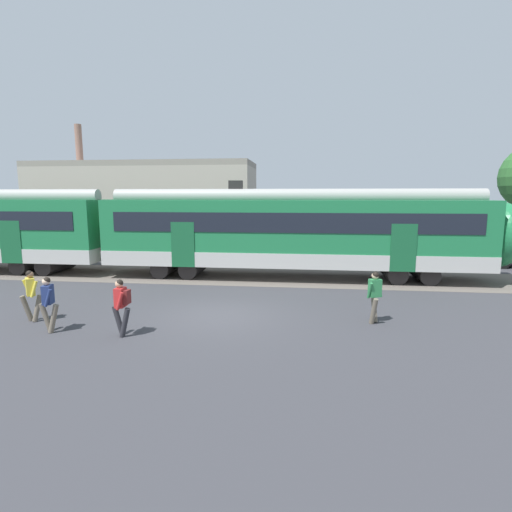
# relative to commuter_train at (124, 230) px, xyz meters

# --- Properties ---
(ground_plane) EXTENTS (160.00, 160.00, 0.00)m
(ground_plane) POSITION_rel_commuter_train_xyz_m (6.35, -6.57, -2.25)
(ground_plane) COLOR #38383D
(track_bed) EXTENTS (80.00, 4.40, 0.01)m
(track_bed) POSITION_rel_commuter_train_xyz_m (-2.48, 0.00, -2.25)
(track_bed) COLOR #605951
(track_bed) RESTS_ON ground
(commuter_train) EXTENTS (38.05, 3.07, 4.73)m
(commuter_train) POSITION_rel_commuter_train_xyz_m (0.00, 0.00, 0.00)
(commuter_train) COLOR #B7B7B2
(commuter_train) RESTS_ON ground
(pedestrian_yellow) EXTENTS (0.69, 0.46, 1.67)m
(pedestrian_yellow) POSITION_rel_commuter_train_xyz_m (0.52, -7.91, -1.29)
(pedestrian_yellow) COLOR #6B6051
(pedestrian_yellow) RESTS_ON ground
(pedestrian_navy) EXTENTS (0.69, 0.54, 1.67)m
(pedestrian_navy) POSITION_rel_commuter_train_xyz_m (1.71, -8.80, -1.29)
(pedestrian_navy) COLOR #6B6051
(pedestrian_navy) RESTS_ON ground
(pedestrian_red) EXTENTS (0.63, 0.53, 1.67)m
(pedestrian_red) POSITION_rel_commuter_train_xyz_m (4.00, -8.86, -1.26)
(pedestrian_red) COLOR #28282D
(pedestrian_red) RESTS_ON ground
(pedestrian_green) EXTENTS (0.53, 0.71, 1.67)m
(pedestrian_green) POSITION_rel_commuter_train_xyz_m (11.38, -6.80, -1.29)
(pedestrian_green) COLOR #6B6051
(pedestrian_green) RESTS_ON ground
(background_building) EXTENTS (16.19, 5.00, 9.20)m
(background_building) POSITION_rel_commuter_train_xyz_m (-2.67, 9.30, 0.95)
(background_building) COLOR #B2A899
(background_building) RESTS_ON ground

